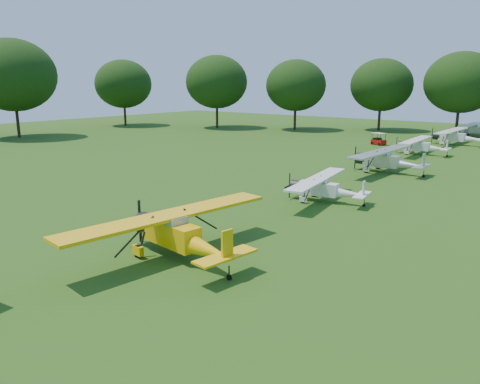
# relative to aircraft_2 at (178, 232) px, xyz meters

# --- Properties ---
(ground) EXTENTS (160.00, 160.00, 0.00)m
(ground) POSITION_rel_aircraft_2_xyz_m (-1.22, 8.06, -1.33)
(ground) COLOR #204912
(ground) RESTS_ON ground
(tree_belt) EXTENTS (137.36, 130.27, 14.52)m
(tree_belt) POSITION_rel_aircraft_2_xyz_m (2.35, 8.22, 6.70)
(tree_belt) COLOR black
(tree_belt) RESTS_ON ground
(aircraft_2) EXTENTS (7.29, 11.57, 2.27)m
(aircraft_2) POSITION_rel_aircraft_2_xyz_m (0.00, 0.00, 0.00)
(aircraft_2) COLOR yellow
(aircraft_2) RESTS_ON ground
(aircraft_3) EXTENTS (5.81, 9.20, 1.81)m
(aircraft_3) POSITION_rel_aircraft_2_xyz_m (0.34, 13.98, -0.27)
(aircraft_3) COLOR white
(aircraft_3) RESTS_ON ground
(aircraft_4) EXTENTS (6.96, 11.07, 2.18)m
(aircraft_4) POSITION_rel_aircraft_2_xyz_m (-0.25, 27.25, -0.05)
(aircraft_4) COLOR silver
(aircraft_4) RESTS_ON ground
(aircraft_5) EXTENTS (6.04, 9.62, 1.90)m
(aircraft_5) POSITION_rel_aircraft_2_xyz_m (-1.36, 40.60, -0.22)
(aircraft_5) COLOR white
(aircraft_5) RESTS_ON ground
(aircraft_6) EXTENTS (6.79, 10.79, 2.13)m
(aircraft_6) POSITION_rel_aircraft_2_xyz_m (-0.30, 52.09, -0.08)
(aircraft_6) COLOR white
(aircraft_6) RESTS_ON ground
(aircraft_7) EXTENTS (6.58, 10.47, 2.06)m
(aircraft_7) POSITION_rel_aircraft_2_xyz_m (-0.58, 65.02, -0.12)
(aircraft_7) COLOR silver
(aircraft_7) RESTS_ON ground
(golf_cart) EXTENTS (2.13, 1.73, 1.59)m
(golf_cart) POSITION_rel_aircraft_2_xyz_m (-8.54, 45.95, -0.80)
(golf_cart) COLOR #A50D0B
(golf_cart) RESTS_ON ground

